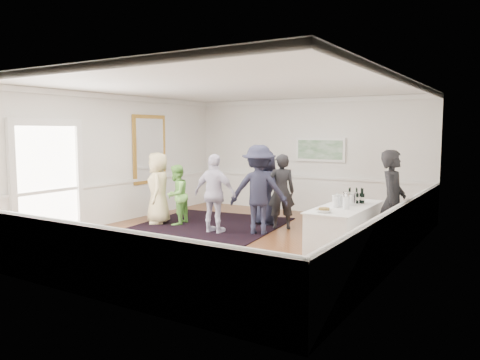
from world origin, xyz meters
The scene contains 23 objects.
floor centered at (0.00, 0.00, 0.00)m, with size 8.00×8.00×0.00m, color brown.
ceiling centered at (0.00, 0.00, 3.20)m, with size 7.00×8.00×0.02m, color white.
wall_left centered at (-3.50, 0.00, 1.60)m, with size 0.02×8.00×3.20m, color white.
wall_right centered at (3.50, 0.00, 1.60)m, with size 0.02×8.00×3.20m, color white.
wall_back centered at (0.00, 4.00, 1.60)m, with size 7.00×0.02×3.20m, color white.
wall_front centered at (0.00, -4.00, 1.60)m, with size 7.00×0.02×3.20m, color white.
wainscoting centered at (0.00, 0.00, 0.50)m, with size 7.00×8.00×1.00m, color white, non-canonical shape.
mirror centered at (-3.45, 1.30, 1.80)m, with size 0.05×1.25×1.85m.
doorway centered at (-3.45, -1.90, 1.42)m, with size 0.10×1.78×2.56m.
landscape_painting centered at (0.40, 3.95, 1.78)m, with size 1.44×0.06×0.66m.
area_rug centered at (-1.16, 0.51, 0.01)m, with size 3.26×4.27×0.02m, color black.
serving_table centered at (2.46, 0.15, 0.45)m, with size 0.84×2.22×0.90m.
bartender centered at (3.20, 0.60, 0.97)m, with size 0.71×0.47×1.95m, color black.
guest_tan centered at (-2.44, 0.47, 0.89)m, with size 0.87×0.56×1.77m, color #D1BB82.
guest_green centered at (-1.96, 0.60, 0.74)m, with size 0.72×0.56×1.48m, color #71BE4C.
guest_lilac centered at (-0.63, 0.32, 0.89)m, with size 1.05×0.44×1.78m, color silver.
guest_dark_a centered at (0.26, 0.74, 0.99)m, with size 1.28×0.74×1.99m, color black.
guest_dark_b centered at (0.43, 1.51, 0.88)m, with size 0.64×0.42×1.77m, color black.
guest_navy centered at (-0.15, 1.79, 0.91)m, with size 0.89×0.58×1.82m, color black.
wine_bottles centered at (2.49, 0.64, 1.05)m, with size 0.33×0.19×0.31m.
juice_pitchers centered at (2.43, -0.06, 1.02)m, with size 0.34×0.34×0.24m.
ice_bucket centered at (2.47, 0.35, 1.01)m, with size 0.26×0.26×0.24m, color silver.
nut_bowl centered at (2.36, -0.69, 0.94)m, with size 0.27×0.27×0.08m.
Camera 1 is at (5.30, -8.22, 2.29)m, focal length 35.00 mm.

